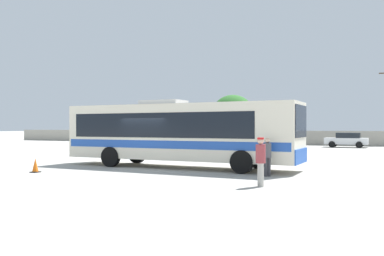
{
  "coord_description": "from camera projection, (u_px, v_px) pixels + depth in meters",
  "views": [
    {
      "loc": [
        10.69,
        -18.39,
        2.07
      ],
      "look_at": [
        1.11,
        2.74,
        2.01
      ],
      "focal_mm": 38.71,
      "sensor_mm": 36.0,
      "label": 1
    }
  ],
  "objects": [
    {
      "name": "passenger_waiting_on_apron",
      "position": [
        261.0,
        159.0,
        14.31
      ],
      "size": [
        0.48,
        0.48,
        1.71
      ],
      "color": "#B7B2A8",
      "rests_on": "ground_plane"
    },
    {
      "name": "roadside_tree_left",
      "position": [
        161.0,
        111.0,
        60.17
      ],
      "size": [
        3.81,
        3.81,
        6.01
      ],
      "color": "brown",
      "rests_on": "ground_plane"
    },
    {
      "name": "parked_car_second_silver",
      "position": [
        221.0,
        138.0,
        46.66
      ],
      "size": [
        4.54,
        2.01,
        1.49
      ],
      "color": "#B7BABF",
      "rests_on": "ground_plane"
    },
    {
      "name": "ground_plane",
      "position": [
        219.0,
        155.0,
        30.27
      ],
      "size": [
        300.0,
        300.0,
        0.0
      ],
      "primitive_type": "plane",
      "color": "#A3A099"
    },
    {
      "name": "attendant_by_bus_door",
      "position": [
        267.0,
        155.0,
        17.26
      ],
      "size": [
        0.46,
        0.46,
        1.62
      ],
      "color": "#38383D",
      "rests_on": "ground_plane"
    },
    {
      "name": "traffic_cone_on_apron",
      "position": [
        35.0,
        166.0,
        18.78
      ],
      "size": [
        0.36,
        0.36,
        0.64
      ],
      "color": "black",
      "rests_on": "ground_plane"
    },
    {
      "name": "perimeter_wall",
      "position": [
        279.0,
        138.0,
        48.33
      ],
      "size": [
        80.0,
        0.3,
        1.63
      ],
      "primitive_type": "cube",
      "color": "#9E998C",
      "rests_on": "ground_plane"
    },
    {
      "name": "parked_car_third_grey",
      "position": [
        283.0,
        139.0,
        43.92
      ],
      "size": [
        4.35,
        2.12,
        1.49
      ],
      "color": "slate",
      "rests_on": "ground_plane"
    },
    {
      "name": "roadside_tree_midleft",
      "position": [
        233.0,
        112.0,
        52.79
      ],
      "size": [
        5.09,
        5.09,
        6.16
      ],
      "color": "brown",
      "rests_on": "ground_plane"
    },
    {
      "name": "parked_car_rightmost_white",
      "position": [
        347.0,
        140.0,
        41.64
      ],
      "size": [
        4.15,
        2.09,
        1.48
      ],
      "color": "silver",
      "rests_on": "ground_plane"
    },
    {
      "name": "coach_bus_cream_blue",
      "position": [
        177.0,
        131.0,
        21.1
      ],
      "size": [
        12.35,
        3.0,
        3.44
      ],
      "color": "silver",
      "rests_on": "ground_plane"
    },
    {
      "name": "parked_car_leftmost_maroon",
      "position": [
        180.0,
        138.0,
        49.82
      ],
      "size": [
        4.42,
        2.04,
        1.45
      ],
      "color": "maroon",
      "rests_on": "ground_plane"
    }
  ]
}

